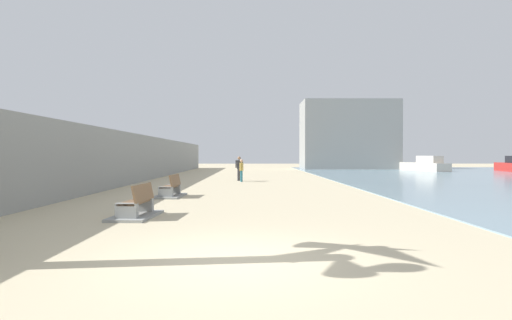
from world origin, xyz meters
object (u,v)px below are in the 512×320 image
(person_standing, at_px, (239,167))
(bench_far, at_px, (170,191))
(person_walking, at_px, (241,169))
(boat_outer, at_px, (425,165))
(bench_near, at_px, (136,209))

(person_standing, bearing_deg, bench_far, -103.47)
(person_walking, relative_size, person_standing, 0.89)
(person_walking, relative_size, boat_outer, 0.20)
(bench_near, distance_m, bench_far, 5.84)
(bench_near, bearing_deg, person_walking, 80.39)
(bench_near, distance_m, person_standing, 17.07)
(bench_far, xyz_separation_m, boat_outer, (23.15, 28.56, 0.43))
(boat_outer, bearing_deg, person_standing, -139.49)
(bench_far, relative_size, person_walking, 1.40)
(person_standing, bearing_deg, boat_outer, 40.51)
(bench_near, distance_m, boat_outer, 41.38)
(person_walking, distance_m, person_standing, 1.08)
(person_standing, bearing_deg, bench_near, -98.38)
(bench_near, bearing_deg, bench_far, 91.56)
(bench_near, relative_size, person_walking, 1.41)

